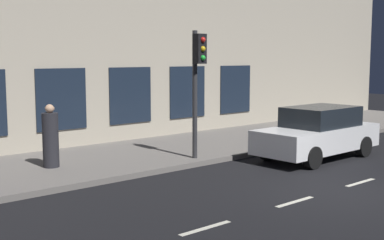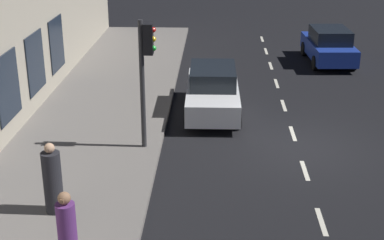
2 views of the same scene
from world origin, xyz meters
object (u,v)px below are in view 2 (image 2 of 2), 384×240
at_px(parked_car_0, 329,46).
at_px(pedestrian_1, 53,181).
at_px(traffic_light, 146,62).
at_px(parked_car_1, 213,91).

height_order(parked_car_0, pedestrian_1, pedestrian_1).
relative_size(traffic_light, parked_car_1, 0.85).
distance_m(parked_car_0, pedestrian_1, 16.16).
relative_size(parked_car_0, pedestrian_1, 2.44).
relative_size(traffic_light, parked_car_0, 0.89).
bearing_deg(pedestrian_1, parked_car_1, 51.48).
bearing_deg(pedestrian_1, traffic_light, 53.63).
height_order(parked_car_0, parked_car_1, same).
xyz_separation_m(traffic_light, parked_car_1, (-1.83, -3.29, -1.89)).
distance_m(parked_car_1, pedestrian_1, 7.86).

